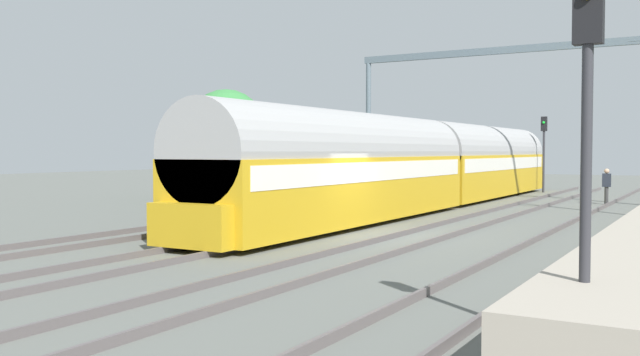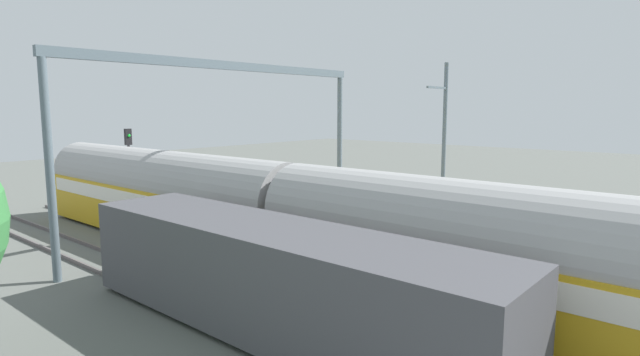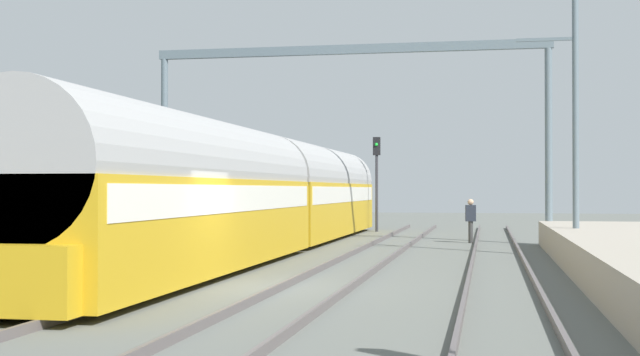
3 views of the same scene
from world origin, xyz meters
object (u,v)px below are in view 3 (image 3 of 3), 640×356
at_px(person_crossing, 471,217).
at_px(catenary_gantry, 348,95).
at_px(railway_signal_far, 377,171).
at_px(freight_car, 126,210).
at_px(passenger_train, 267,193).

height_order(person_crossing, catenary_gantry, catenary_gantry).
distance_m(railway_signal_far, catenary_gantry, 9.34).
distance_m(freight_car, catenary_gantry, 11.15).
height_order(passenger_train, catenary_gantry, catenary_gantry).
relative_size(person_crossing, railway_signal_far, 0.37).
bearing_deg(person_crossing, catenary_gantry, 0.04).
bearing_deg(freight_car, person_crossing, 40.61).
distance_m(passenger_train, railway_signal_far, 14.56).
relative_size(passenger_train, person_crossing, 18.99).
xyz_separation_m(freight_car, catenary_gantry, (5.72, 8.50, 4.39)).
height_order(passenger_train, railway_signal_far, railway_signal_far).
relative_size(freight_car, catenary_gantry, 0.82).
xyz_separation_m(person_crossing, catenary_gantry, (-4.78, -0.50, 4.83)).
height_order(railway_signal_far, catenary_gantry, catenary_gantry).
height_order(passenger_train, person_crossing, passenger_train).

